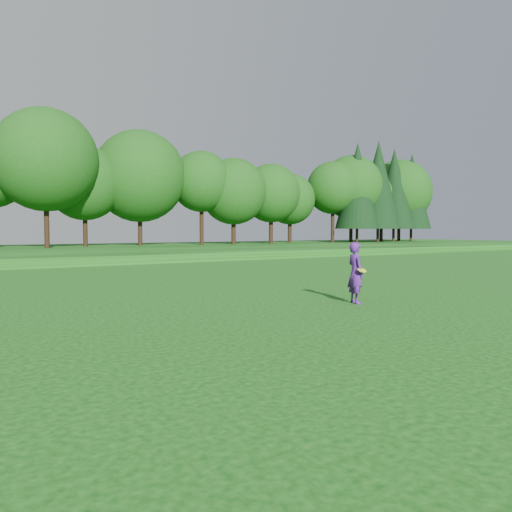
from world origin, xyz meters
TOP-DOWN VIEW (x-y plane):
  - ground at (0.00, 0.00)m, footprint 140.00×140.00m
  - berm at (0.00, 34.00)m, footprint 130.00×30.00m
  - walking_path at (0.00, 20.00)m, footprint 130.00×1.60m
  - treeline at (0.00, 38.00)m, footprint 104.00×7.00m
  - woman at (1.68, -1.01)m, footprint 0.61×0.83m

SIDE VIEW (x-z plane):
  - ground at x=0.00m, z-range 0.00..0.00m
  - walking_path at x=0.00m, z-range 0.00..0.04m
  - berm at x=0.00m, z-range 0.00..0.60m
  - woman at x=1.68m, z-range 0.00..1.87m
  - treeline at x=0.00m, z-range 0.60..15.60m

